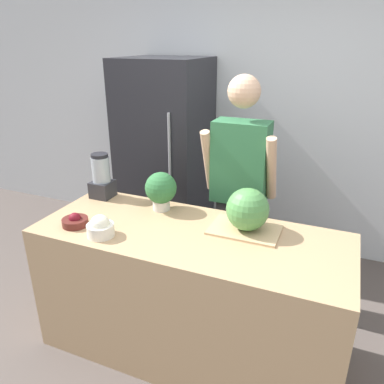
{
  "coord_description": "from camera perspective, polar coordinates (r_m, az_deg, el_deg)",
  "views": [
    {
      "loc": [
        0.79,
        -1.46,
        1.97
      ],
      "look_at": [
        0.0,
        0.41,
        1.14
      ],
      "focal_mm": 35.0,
      "sensor_mm": 36.0,
      "label": 1
    }
  ],
  "objects": [
    {
      "name": "person",
      "position": [
        2.83,
        7.17,
        0.12
      ],
      "size": [
        0.54,
        0.27,
        1.76
      ],
      "color": "#333338",
      "rests_on": "ground_plane"
    },
    {
      "name": "refrigerator",
      "position": [
        3.67,
        -4.04,
        5.43
      ],
      "size": [
        0.77,
        0.75,
        1.83
      ],
      "color": "#232328",
      "rests_on": "ground_plane"
    },
    {
      "name": "bowl_cherries",
      "position": [
        2.45,
        -17.38,
        -4.25
      ],
      "size": [
        0.16,
        0.16,
        0.08
      ],
      "color": "#511E19",
      "rests_on": "counter_island"
    },
    {
      "name": "wall_back",
      "position": [
        3.69,
        10.27,
        11.43
      ],
      "size": [
        8.0,
        0.06,
        2.6
      ],
      "color": "silver",
      "rests_on": "ground_plane"
    },
    {
      "name": "blender",
      "position": [
        2.8,
        -13.62,
        2.17
      ],
      "size": [
        0.15,
        0.15,
        0.33
      ],
      "color": "#28282D",
      "rests_on": "counter_island"
    },
    {
      "name": "bowl_cream",
      "position": [
        2.28,
        -13.79,
        -5.28
      ],
      "size": [
        0.16,
        0.16,
        0.13
      ],
      "color": "white",
      "rests_on": "counter_island"
    },
    {
      "name": "cutting_board",
      "position": [
        2.31,
        8.04,
        -5.68
      ],
      "size": [
        0.42,
        0.29,
        0.01
      ],
      "color": "tan",
      "rests_on": "counter_island"
    },
    {
      "name": "counter_island",
      "position": [
        2.52,
        -0.34,
        -15.12
      ],
      "size": [
        1.91,
        0.75,
        0.89
      ],
      "color": "tan",
      "rests_on": "ground_plane"
    },
    {
      "name": "watermelon",
      "position": [
        2.25,
        8.46,
        -2.63
      ],
      "size": [
        0.26,
        0.26,
        0.26
      ],
      "color": "#4C8C47",
      "rests_on": "cutting_board"
    },
    {
      "name": "potted_plant",
      "position": [
        2.52,
        -4.77,
        0.41
      ],
      "size": [
        0.21,
        0.21,
        0.26
      ],
      "color": "beige",
      "rests_on": "counter_island"
    }
  ]
}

